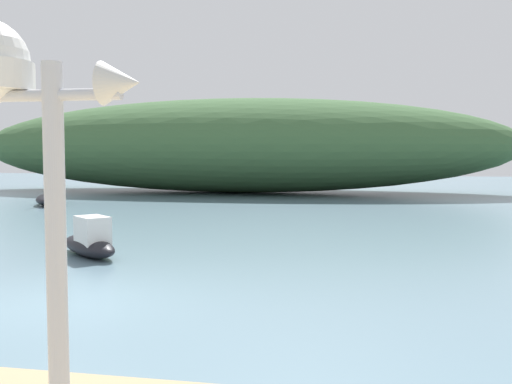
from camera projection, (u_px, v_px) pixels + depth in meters
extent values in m
plane|color=slate|center=(67.00, 301.00, 10.16)|extent=(120.00, 120.00, 0.00)
ellipsoid|color=#3D6038|center=(235.00, 146.00, 38.75)|extent=(37.14, 11.31, 6.33)
cylinder|color=silver|center=(58.00, 316.00, 3.35)|extent=(0.12, 0.12, 2.96)
cylinder|color=silver|center=(52.00, 95.00, 3.26)|extent=(0.84, 0.07, 0.07)
cone|color=silver|center=(121.00, 83.00, 3.18)|extent=(0.22, 0.25, 0.25)
ellipsoid|color=black|center=(89.00, 246.00, 14.67)|extent=(2.55, 2.38, 0.51)
cube|color=silver|center=(92.00, 230.00, 14.43)|extent=(1.13, 1.10, 0.72)
ellipsoid|color=black|center=(51.00, 199.00, 29.32)|extent=(2.85, 4.03, 0.61)
cylinder|color=silver|center=(50.00, 166.00, 29.20)|extent=(0.08, 0.08, 3.16)
cylinder|color=silver|center=(52.00, 191.00, 29.84)|extent=(0.77, 1.58, 0.06)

